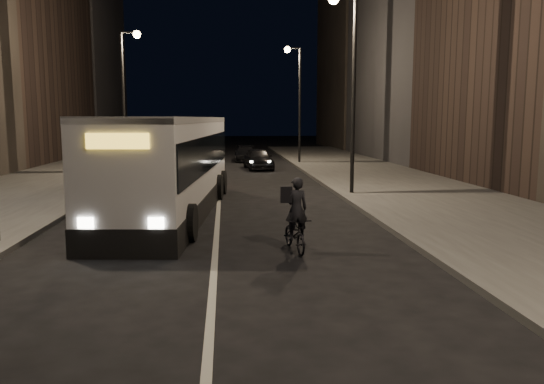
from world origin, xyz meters
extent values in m
plane|color=black|center=(0.00, 0.00, 0.00)|extent=(180.00, 180.00, 0.00)
cube|color=#3D3D3B|center=(8.50, 14.00, 0.08)|extent=(7.00, 70.00, 0.16)
cube|color=#3D3D3B|center=(-8.50, 14.00, 0.08)|extent=(7.00, 70.00, 0.16)
cube|color=black|center=(16.00, 27.50, 10.50)|extent=(8.00, 61.00, 21.00)
cylinder|color=black|center=(5.60, 12.00, 4.16)|extent=(0.16, 0.16, 8.00)
cylinder|color=black|center=(5.60, 28.00, 4.16)|extent=(0.16, 0.16, 8.00)
cube|color=black|center=(5.15, 28.00, 8.16)|extent=(0.90, 0.08, 0.08)
sphere|color=#FFD18C|center=(4.70, 28.00, 8.06)|extent=(0.44, 0.44, 0.44)
cylinder|color=black|center=(-5.60, 22.00, 4.16)|extent=(0.16, 0.16, 8.00)
cube|color=black|center=(-5.15, 22.00, 8.16)|extent=(0.90, 0.08, 0.08)
sphere|color=#FFD18C|center=(-4.70, 22.00, 8.06)|extent=(0.44, 0.44, 0.44)
cube|color=silver|center=(-1.60, 8.61, 1.64)|extent=(3.68, 12.50, 3.28)
cube|color=black|center=(-1.60, 8.61, 2.10)|extent=(3.72, 12.09, 1.18)
cube|color=silver|center=(-1.60, 8.61, 3.23)|extent=(3.70, 12.50, 0.18)
cube|color=gold|center=(-2.16, 2.48, 2.77)|extent=(1.44, 0.25, 0.36)
cylinder|color=black|center=(-3.27, 4.43, 0.51)|extent=(0.45, 1.05, 1.03)
cylinder|color=black|center=(-0.72, 4.20, 0.51)|extent=(0.45, 1.05, 1.03)
cylinder|color=black|center=(-2.52, 12.61, 0.51)|extent=(0.45, 1.05, 1.03)
cylinder|color=black|center=(0.03, 12.38, 0.51)|extent=(0.45, 1.05, 1.03)
imported|color=black|center=(1.98, 2.94, 0.43)|extent=(0.81, 1.69, 0.85)
imported|color=black|center=(1.98, 2.74, 1.09)|extent=(0.62, 0.46, 1.56)
imported|color=black|center=(2.41, 24.43, 0.69)|extent=(2.01, 4.18, 1.38)
imported|color=#353437|center=(-3.52, 27.03, 0.73)|extent=(1.97, 4.58, 1.47)
imported|color=black|center=(1.81, 30.92, 0.59)|extent=(1.74, 4.08, 1.17)
camera|label=1|loc=(0.28, -9.88, 3.28)|focal=35.00mm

